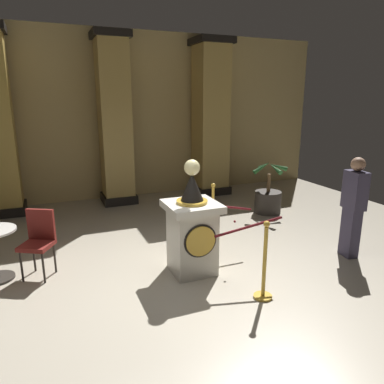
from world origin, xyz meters
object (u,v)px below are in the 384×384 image
Objects in this scene: pedestal_clock at (192,230)px; cafe_chair_red at (39,237)px; bystander_guest at (353,205)px; stanchion_near at (264,272)px; stanchion_far at (213,221)px; potted_palm_right at (268,199)px.

pedestal_clock reaches higher than cafe_chair_red.
pedestal_clock is 2.60m from bystander_guest.
bystander_guest is (2.55, -0.46, 0.20)m from pedestal_clock.
pedestal_clock is 1.61× the size of stanchion_near.
cafe_chair_red is at bearing 165.43° from bystander_guest.
stanchion_far is 2.30m from bystander_guest.
bystander_guest is 4.75m from cafe_chair_red.
stanchion_far is 1.11× the size of cafe_chair_red.
stanchion_far is 0.66× the size of bystander_guest.
stanchion_near is (0.56, -1.02, -0.29)m from pedestal_clock.
potted_palm_right is (2.63, 1.97, -0.33)m from pedestal_clock.
stanchion_near is 3.15m from cafe_chair_red.
stanchion_near is at bearing -61.11° from pedestal_clock.
cafe_chair_red is (-2.61, 1.75, 0.21)m from stanchion_near.
potted_palm_right is at bearing 55.29° from stanchion_near.
potted_palm_right is 4.84m from cafe_chair_red.
cafe_chair_red is at bearing 160.17° from pedestal_clock.
bystander_guest is at bearing -38.05° from stanchion_far.
pedestal_clock is 1.04× the size of bystander_guest.
pedestal_clock is 1.74× the size of cafe_chair_red.
cafe_chair_red is at bearing 146.05° from stanchion_near.
cafe_chair_red is (-4.59, 1.19, -0.28)m from bystander_guest.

